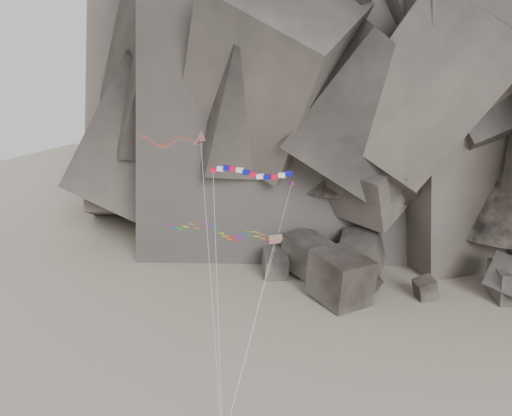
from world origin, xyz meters
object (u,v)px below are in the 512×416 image
at_px(banner_kite, 250,174).
at_px(pennant_kite, 276,241).
at_px(delta_kite, 165,140).
at_px(parafoil_kite, 216,230).

distance_m(banner_kite, pennant_kite, 7.75).
xyz_separation_m(delta_kite, pennant_kite, (14.04, -1.99, -9.31)).
distance_m(banner_kite, parafoil_kite, 7.03).
xyz_separation_m(banner_kite, pennant_kite, (3.90, -2.27, -6.30)).
height_order(parafoil_kite, pennant_kite, pennant_kite).
distance_m(delta_kite, pennant_kite, 16.96).
bearing_deg(parafoil_kite, pennant_kite, -22.72).
bearing_deg(pennant_kite, parafoil_kite, -170.94).
relative_size(banner_kite, parafoil_kite, 1.33).
bearing_deg(delta_kite, banner_kite, 20.99).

